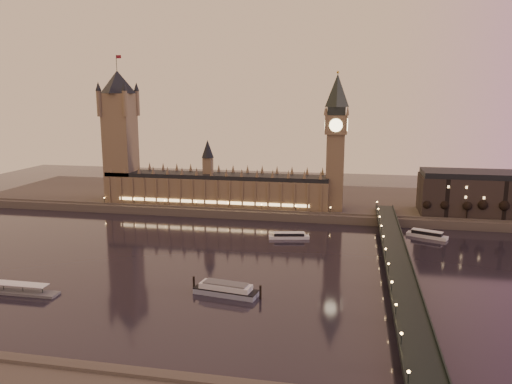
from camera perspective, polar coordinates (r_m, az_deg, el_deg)
ground at (r=281.14m, az=-3.48°, el=-8.16°), size 700.00×700.00×0.00m
far_embankment at (r=432.74m, az=5.96°, el=-1.01°), size 560.00×130.00×6.00m
palace_of_westminster at (r=399.32m, az=-4.67°, el=0.75°), size 180.00×26.62×52.00m
victoria_tower at (r=423.10m, az=-15.30°, el=6.98°), size 31.68×31.68×118.00m
big_ben at (r=379.11m, az=9.13°, el=6.55°), size 17.68×17.68×104.00m
westminster_bridge at (r=271.80m, az=15.72°, el=-8.01°), size 13.20×260.00×15.30m
bare_tree_0 at (r=377.13m, az=18.97°, el=-1.31°), size 6.51×6.51×13.23m
bare_tree_1 at (r=379.10m, az=20.89°, el=-1.38°), size 6.51×6.51×13.23m
bare_tree_2 at (r=381.48m, az=22.77°, el=-1.44°), size 6.51×6.51×13.23m
bare_tree_3 at (r=384.26m, az=24.64°, el=-1.50°), size 6.51×6.51×13.23m
bare_tree_4 at (r=387.45m, az=26.47°, el=-1.56°), size 6.51×6.51×13.23m
cruise_boat_a at (r=328.36m, az=3.79°, el=-5.02°), size 27.04×10.67×4.23m
cruise_boat_b at (r=348.71m, az=18.96°, el=-4.61°), size 26.47×16.22×4.80m
moored_barge at (r=238.25m, az=-3.47°, el=-11.04°), size 34.71×13.01×6.43m
pontoon_pier at (r=266.38m, az=-25.85°, el=-10.08°), size 43.15×7.19×11.51m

